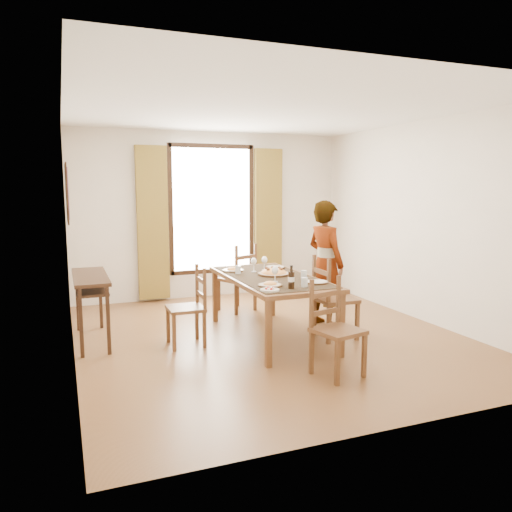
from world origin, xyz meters
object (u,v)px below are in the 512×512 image
object	(u,v)px
console_table	(90,285)
dining_table	(271,281)
pasta_platter	(274,271)
man	(325,264)

from	to	relation	value
console_table	dining_table	world-z (taller)	console_table
dining_table	pasta_platter	xyz separation A→B (m)	(0.07, 0.06, 0.11)
pasta_platter	man	bearing A→B (deg)	12.15
pasta_platter	console_table	bearing A→B (deg)	165.29
dining_table	console_table	bearing A→B (deg)	163.15
console_table	pasta_platter	distance (m)	2.18
dining_table	man	distance (m)	0.92
console_table	man	size ratio (longest dim) A/B	0.73
dining_table	man	bearing A→B (deg)	15.27
console_table	man	xyz separation A→B (m)	(2.91, -0.38, 0.14)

